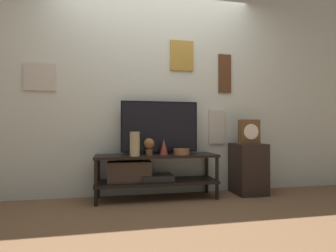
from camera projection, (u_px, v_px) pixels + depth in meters
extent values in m
plane|color=brown|center=(160.00, 204.00, 2.79)|extent=(12.00, 12.00, 0.00)
cube|color=beige|center=(154.00, 86.00, 3.29)|extent=(6.40, 0.06, 2.70)
cube|color=olive|center=(182.00, 56.00, 3.32)|extent=(0.30, 0.02, 0.38)
cube|color=#BCB299|center=(182.00, 55.00, 3.31)|extent=(0.26, 0.01, 0.34)
cube|color=#B7B2A8|center=(217.00, 127.00, 3.40)|extent=(0.22, 0.02, 0.43)
cube|color=white|center=(217.00, 127.00, 3.40)|extent=(0.18, 0.01, 0.40)
cube|color=#B7B2A8|center=(40.00, 77.00, 2.98)|extent=(0.35, 0.02, 0.31)
cube|color=slate|center=(40.00, 77.00, 2.98)|extent=(0.31, 0.01, 0.27)
cube|color=#4C2D19|center=(225.00, 74.00, 3.43)|extent=(0.17, 0.02, 0.50)
cube|color=#2D2D33|center=(225.00, 74.00, 3.43)|extent=(0.14, 0.01, 0.47)
cube|color=black|center=(157.00, 156.00, 3.03)|extent=(1.40, 0.40, 0.03)
cube|color=black|center=(157.00, 182.00, 3.03)|extent=(1.40, 0.40, 0.03)
cylinder|color=black|center=(96.00, 182.00, 2.72)|extent=(0.04, 0.04, 0.51)
cylinder|color=black|center=(217.00, 177.00, 2.99)|extent=(0.04, 0.04, 0.51)
cylinder|color=black|center=(98.00, 176.00, 3.06)|extent=(0.04, 0.04, 0.51)
cylinder|color=black|center=(207.00, 172.00, 3.33)|extent=(0.04, 0.04, 0.51)
cube|color=black|center=(157.00, 177.00, 3.03)|extent=(0.36, 0.28, 0.07)
cube|color=#47382D|center=(129.00, 172.00, 2.96)|extent=(0.49, 0.22, 0.23)
cylinder|color=black|center=(138.00, 153.00, 3.08)|extent=(0.05, 0.05, 0.02)
cylinder|color=black|center=(180.00, 152.00, 3.18)|extent=(0.05, 0.05, 0.02)
cube|color=black|center=(160.00, 127.00, 3.13)|extent=(0.92, 0.04, 0.61)
cube|color=black|center=(160.00, 127.00, 3.12)|extent=(0.89, 0.01, 0.57)
cylinder|color=brown|center=(181.00, 152.00, 2.99)|extent=(0.18, 0.18, 0.07)
cone|color=brown|center=(164.00, 147.00, 2.98)|extent=(0.09, 0.09, 0.18)
cylinder|color=tan|center=(135.00, 144.00, 2.83)|extent=(0.11, 0.11, 0.27)
cylinder|color=brown|center=(149.00, 152.00, 2.96)|extent=(0.08, 0.08, 0.07)
sphere|color=brown|center=(149.00, 144.00, 2.96)|extent=(0.12, 0.12, 0.12)
cube|color=black|center=(248.00, 169.00, 3.26)|extent=(0.36, 0.39, 0.62)
cube|color=brown|center=(249.00, 132.00, 3.25)|extent=(0.25, 0.10, 0.30)
cylinder|color=white|center=(251.00, 132.00, 3.20)|extent=(0.19, 0.01, 0.19)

